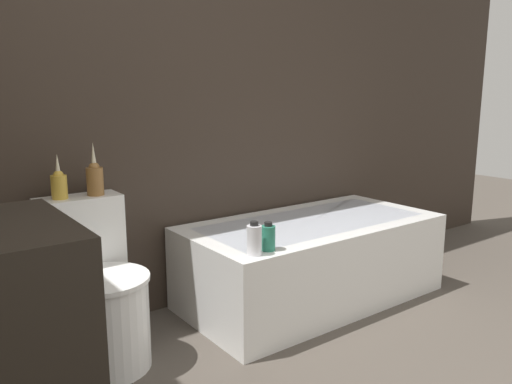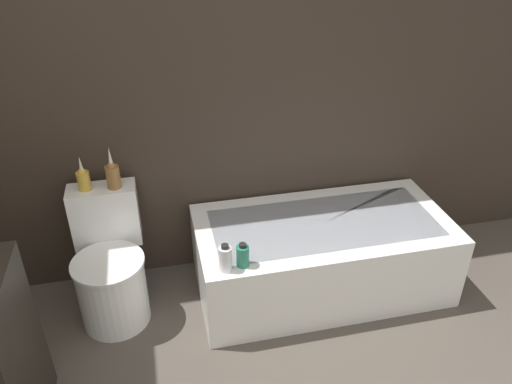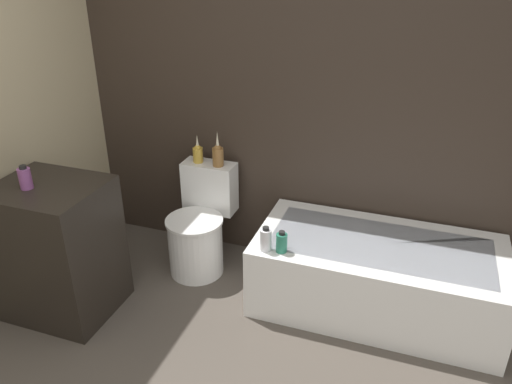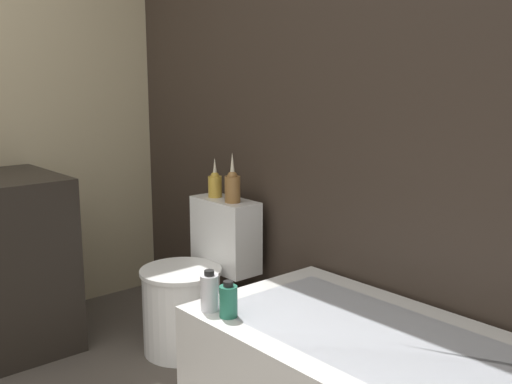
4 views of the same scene
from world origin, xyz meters
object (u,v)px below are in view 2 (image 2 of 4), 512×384
(shampoo_bottle_tall, at_px, (225,258))
(toilet, at_px, (111,269))
(bathtub, at_px, (321,254))
(vase_silver, at_px, (113,174))
(shampoo_bottle_short, at_px, (243,256))
(vase_gold, at_px, (83,178))

(shampoo_bottle_tall, bearing_deg, toilet, 149.95)
(bathtub, distance_m, vase_silver, 1.36)
(vase_silver, xyz_separation_m, shampoo_bottle_short, (0.64, -0.53, -0.29))
(toilet, relative_size, shampoo_bottle_tall, 4.64)
(bathtub, bearing_deg, vase_gold, 169.25)
(shampoo_bottle_short, bearing_deg, vase_gold, 145.77)
(vase_gold, bearing_deg, shampoo_bottle_tall, -38.56)
(vase_silver, bearing_deg, shampoo_bottle_tall, -45.39)
(bathtub, distance_m, shampoo_bottle_short, 0.70)
(shampoo_bottle_short, bearing_deg, bathtub, 27.16)
(toilet, height_order, vase_gold, vase_gold)
(vase_silver, distance_m, shampoo_bottle_tall, 0.82)
(shampoo_bottle_tall, distance_m, shampoo_bottle_short, 0.10)
(toilet, bearing_deg, vase_gold, 112.06)
(bathtub, height_order, shampoo_bottle_short, shampoo_bottle_short)
(toilet, relative_size, vase_silver, 2.95)
(vase_gold, distance_m, shampoo_bottle_tall, 0.94)
(toilet, bearing_deg, bathtub, -2.55)
(vase_gold, relative_size, shampoo_bottle_short, 1.49)
(vase_gold, xyz_separation_m, vase_silver, (0.16, -0.01, 0.01))
(vase_silver, relative_size, shampoo_bottle_short, 1.81)
(bathtub, height_order, toilet, toilet)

